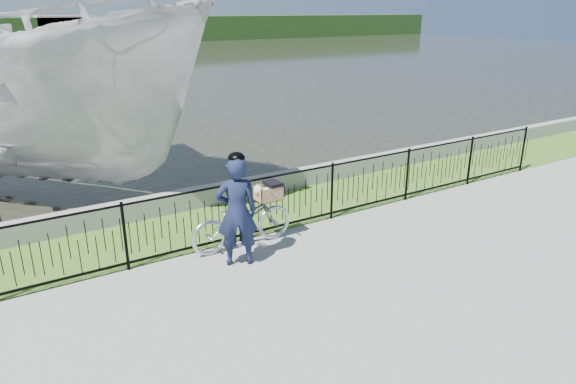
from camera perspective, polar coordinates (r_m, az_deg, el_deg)
ground at (r=8.51m, az=5.80°, el=-7.83°), size 120.00×120.00×0.00m
grass_strip at (r=10.49m, az=-2.85°, el=-2.25°), size 60.00×2.00×0.01m
water at (r=39.40m, az=-25.49°, el=12.16°), size 120.00×120.00×0.00m
quay_wall at (r=11.25m, az=-5.35°, el=0.31°), size 60.00×0.30×0.40m
fence at (r=9.48m, az=0.04°, el=-0.97°), size 14.00×0.06×1.15m
far_treeline at (r=66.14m, az=-28.91°, el=15.30°), size 120.00×6.00×3.00m
far_building_right at (r=65.35m, az=-23.42°, el=16.16°), size 6.00×3.00×3.20m
bicycle_rig at (r=8.86m, az=-5.05°, el=-3.04°), size 1.88×0.66×1.10m
cyclist at (r=8.12m, az=-5.71°, el=-2.08°), size 0.76×0.63×1.86m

